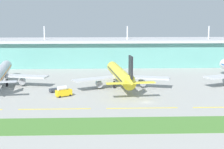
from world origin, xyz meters
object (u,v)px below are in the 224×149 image
fuel_truck (63,92)px  airliner_near (0,74)px  airliner_middle (120,75)px  pushback_tug (54,90)px

fuel_truck → airliner_near: bearing=144.2°
fuel_truck → airliner_middle: bearing=35.4°
pushback_tug → fuel_truck: 10.40m
airliner_near → airliner_middle: same height
airliner_middle → pushback_tug: size_ratio=12.35×
fuel_truck → pushback_tug: bearing=119.6°
airliner_near → airliner_middle: (60.43, -5.70, -0.00)m
airliner_middle → fuel_truck: 32.73m
airliner_middle → fuel_truck: (-26.47, -18.79, -4.18)m
airliner_near → pushback_tug: size_ratio=13.08×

